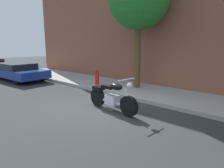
# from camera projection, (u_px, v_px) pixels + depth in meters

# --- Properties ---
(ground_plane) EXTENTS (60.00, 60.00, 0.00)m
(ground_plane) POSITION_uv_depth(u_px,v_px,m) (94.00, 108.00, 6.85)
(ground_plane) COLOR #303335
(sidewalk) EXTENTS (21.77, 2.64, 0.14)m
(sidewalk) POSITION_uv_depth(u_px,v_px,m) (144.00, 92.00, 8.97)
(sidewalk) COLOR #A3A3A3
(sidewalk) RESTS_ON ground
(motorcycle) EXTENTS (2.12, 0.70, 1.13)m
(motorcycle) POSITION_uv_depth(u_px,v_px,m) (112.00, 97.00, 6.54)
(motorcycle) COLOR black
(motorcycle) RESTS_ON ground
(parked_car_blue) EXTENTS (4.51, 2.09, 1.03)m
(parked_car_blue) POSITION_uv_depth(u_px,v_px,m) (17.00, 71.00, 12.23)
(parked_car_blue) COLOR black
(parked_car_blue) RESTS_ON ground
(fire_hydrant) EXTENTS (0.20, 0.20, 0.91)m
(fire_hydrant) POSITION_uv_depth(u_px,v_px,m) (97.00, 78.00, 10.16)
(fire_hydrant) COLOR red
(fire_hydrant) RESTS_ON ground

